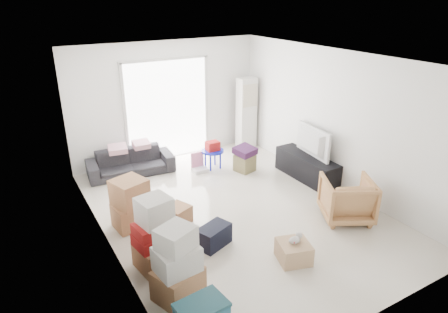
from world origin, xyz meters
The scene contains 20 objects.
room_shell centered at (0.00, 0.00, 1.35)m, with size 4.98×6.48×3.18m.
sliding_door centered at (0.00, 2.98, 1.24)m, with size 2.10×0.04×2.33m.
ac_tower centered at (1.95, 2.65, 0.88)m, with size 0.45×0.30×1.75m, color silver.
tv_console centered at (2.00, 0.40, 0.26)m, with size 0.46×1.54×0.51m, color black.
television centered at (2.00, 0.40, 0.58)m, with size 1.06×0.61×0.14m, color black.
sofa centered at (-1.11, 2.50, 0.35)m, with size 1.81×0.53×0.71m, color #2B2A30.
pillow_left centered at (-1.36, 2.51, 0.77)m, with size 0.38×0.30×0.12m, color #E6A8B0.
pillow_right centered at (-0.84, 2.52, 0.76)m, with size 0.32×0.25×0.11m, color #E6A8B0.
armchair centered at (1.51, -1.18, 0.42)m, with size 0.81×0.76×0.83m, color #B17A4E.
box_stack_a centered at (-1.80, -1.50, 0.47)m, with size 0.69×0.63×1.04m.
box_stack_b centered at (-1.80, -0.79, 0.48)m, with size 0.65×0.62×1.11m.
box_stack_c centered at (-1.77, 0.44, 0.42)m, with size 0.62×0.62×0.85m.
loose_box centered at (-1.07, 0.15, 0.16)m, with size 0.37×0.37×0.31m, color #AA704D.
duffel_bag centered at (-0.85, -0.73, 0.17)m, with size 0.52×0.31×0.34m, color black.
ottoman centered at (1.09, 1.38, 0.18)m, with size 0.37×0.37×0.37m, color olive.
blanket centered at (1.09, 1.38, 0.44)m, with size 0.40×0.40×0.14m, color #401C46.
kids_table centered at (0.56, 1.87, 0.45)m, with size 0.50×0.50×0.63m.
toy_walker centered at (0.22, 1.88, 0.12)m, with size 0.32×0.28×0.42m.
wood_crate centered at (-0.03, -1.65, 0.15)m, with size 0.45×0.45×0.30m, color tan.
plush_bunny centered at (0.00, -1.65, 0.35)m, with size 0.25×0.14×0.13m.
Camera 1 is at (-3.36, -5.33, 3.66)m, focal length 32.00 mm.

